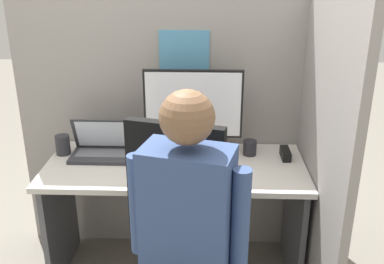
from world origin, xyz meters
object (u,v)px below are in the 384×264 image
object	(u,v)px
coffee_mug	(250,148)
monitor	(193,109)
carrot_toy	(200,172)
laptop	(103,149)
office_chair	(182,257)
paper_box	(193,150)
person	(190,236)
pen_cup	(63,145)
stapler	(285,154)

from	to	relation	value
coffee_mug	monitor	bearing A→B (deg)	-177.81
carrot_toy	laptop	bearing A→B (deg)	157.58
monitor	office_chair	bearing A→B (deg)	-91.55
monitor	laptop	xyz separation A→B (m)	(-0.50, -0.04, -0.23)
paper_box	person	size ratio (longest dim) A/B	0.23
carrot_toy	person	size ratio (longest dim) A/B	0.09
coffee_mug	office_chair	bearing A→B (deg)	-114.38
monitor	pen_cup	bearing A→B (deg)	-178.60
monitor	carrot_toy	size ratio (longest dim) A/B	4.50
stapler	pen_cup	xyz separation A→B (m)	(-1.26, 0.00, 0.03)
paper_box	monitor	bearing A→B (deg)	90.00
office_chair	coffee_mug	distance (m)	0.85
monitor	office_chair	distance (m)	0.85
monitor	person	distance (m)	0.92
carrot_toy	coffee_mug	xyz separation A→B (m)	(0.28, 0.28, 0.02)
monitor	coffee_mug	size ratio (longest dim) A/B	6.34
carrot_toy	coffee_mug	bearing A→B (deg)	44.96
monitor	pen_cup	distance (m)	0.77
person	coffee_mug	world-z (taller)	person
paper_box	office_chair	distance (m)	0.76
office_chair	coffee_mug	bearing A→B (deg)	65.62
stapler	office_chair	size ratio (longest dim) A/B	0.12
laptop	person	bearing A→B (deg)	-58.57
monitor	office_chair	world-z (taller)	monitor
paper_box	person	xyz separation A→B (m)	(0.02, -0.90, 0.04)
paper_box	pen_cup	bearing A→B (deg)	-178.81
laptop	coffee_mug	size ratio (longest dim) A/B	4.13
paper_box	pen_cup	world-z (taller)	pen_cup
stapler	monitor	bearing A→B (deg)	177.56
stapler	coffee_mug	xyz separation A→B (m)	(-0.20, 0.03, 0.02)
monitor	stapler	world-z (taller)	monitor
coffee_mug	paper_box	bearing A→B (deg)	-177.32
carrot_toy	paper_box	bearing A→B (deg)	99.52
office_chair	person	xyz separation A→B (m)	(0.04, -0.16, 0.22)
paper_box	coffee_mug	distance (m)	0.32
person	coffee_mug	size ratio (longest dim) A/B	15.64
office_chair	person	world-z (taller)	person
stapler	office_chair	distance (m)	0.91
office_chair	monitor	bearing A→B (deg)	88.45
person	pen_cup	distance (m)	1.17
paper_box	office_chair	bearing A→B (deg)	-91.55
pen_cup	person	bearing A→B (deg)	-49.18
laptop	person	world-z (taller)	person
monitor	stapler	xyz separation A→B (m)	(0.52, -0.02, -0.25)
carrot_toy	pen_cup	bearing A→B (deg)	162.54
carrot_toy	office_chair	world-z (taller)	office_chair
laptop	monitor	bearing A→B (deg)	4.33
laptop	stapler	xyz separation A→B (m)	(1.02, 0.02, -0.02)
monitor	stapler	size ratio (longest dim) A/B	3.95
monitor	stapler	distance (m)	0.58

